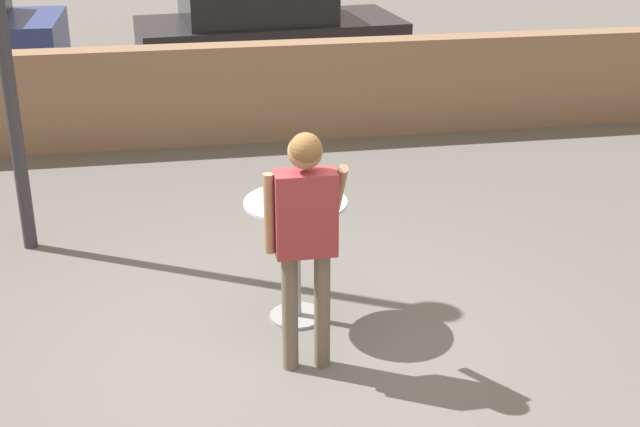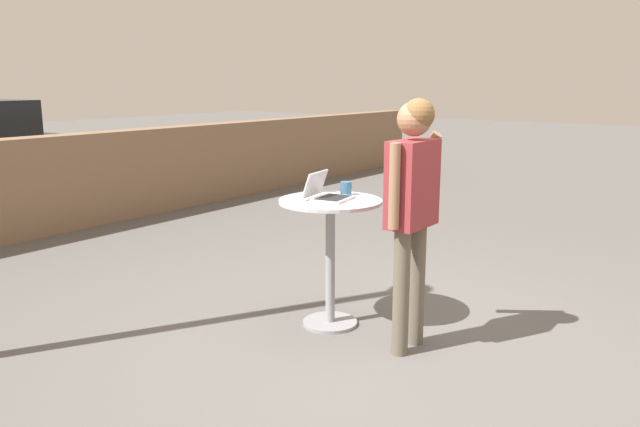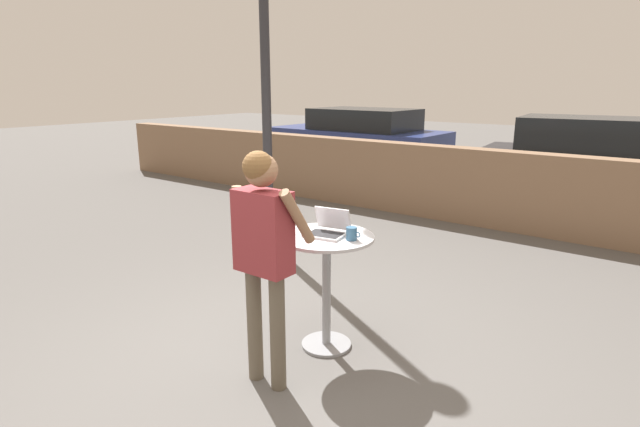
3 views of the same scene
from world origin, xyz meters
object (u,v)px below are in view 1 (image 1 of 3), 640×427
at_px(coffee_mug, 325,192).
at_px(parked_car_near_street, 266,27).
at_px(standing_person, 305,222).
at_px(laptop, 294,194).
at_px(cafe_table, 296,236).

xyz_separation_m(coffee_mug, parked_car_near_street, (0.44, 7.44, -0.25)).
bearing_deg(standing_person, parked_car_near_street, 85.07).
relative_size(laptop, standing_person, 0.20).
height_order(laptop, parked_car_near_street, parked_car_near_street).
height_order(cafe_table, laptop, laptop).
bearing_deg(cafe_table, standing_person, -93.07).
bearing_deg(coffee_mug, standing_person, -110.37).
bearing_deg(laptop, parked_car_near_street, 84.82).
xyz_separation_m(standing_person, parked_car_near_street, (0.70, 8.14, -0.32)).
height_order(laptop, standing_person, standing_person).
bearing_deg(coffee_mug, laptop, 177.74).
xyz_separation_m(cafe_table, parked_car_near_street, (0.67, 7.46, 0.08)).
bearing_deg(coffee_mug, parked_car_near_street, 86.60).
xyz_separation_m(laptop, standing_person, (-0.03, -0.71, 0.08)).
xyz_separation_m(cafe_table, laptop, (-0.01, 0.02, 0.32)).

